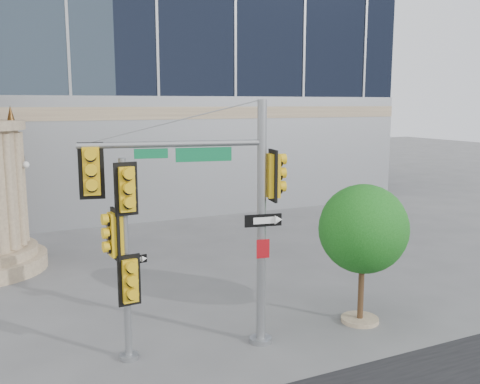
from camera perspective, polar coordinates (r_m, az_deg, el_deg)
name	(u,v)px	position (r m, az deg, el deg)	size (l,w,h in m)	color
ground	(256,342)	(13.35, 1.70, -15.67)	(120.00, 120.00, 0.00)	#545456
main_signal_pole	(217,198)	(11.99, -2.42, -0.65)	(4.42, 1.19, 5.75)	slate
secondary_signal_pole	(124,245)	(11.76, -12.24, -5.58)	(0.79, 0.59, 4.53)	slate
street_tree	(364,232)	(14.08, 13.10, -4.21)	(2.34, 2.29, 3.65)	gray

